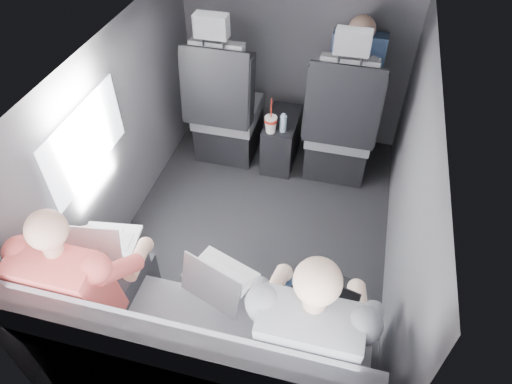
% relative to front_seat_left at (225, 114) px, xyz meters
% --- Properties ---
extents(floor, '(2.60, 2.60, 0.00)m').
position_rel_front_seat_left_xyz_m(floor, '(0.45, -0.84, -0.40)').
color(floor, black).
rests_on(floor, ground).
extents(ceiling, '(2.60, 2.60, 0.00)m').
position_rel_front_seat_left_xyz_m(ceiling, '(0.45, -0.84, 0.95)').
color(ceiling, '#B2B2AD').
rests_on(ceiling, panel_back).
extents(panel_left, '(0.02, 2.60, 1.35)m').
position_rel_front_seat_left_xyz_m(panel_left, '(-0.45, -0.84, 0.27)').
color(panel_left, '#56565B').
rests_on(panel_left, floor).
extents(panel_right, '(0.02, 2.60, 1.35)m').
position_rel_front_seat_left_xyz_m(panel_right, '(1.35, -0.84, 0.27)').
color(panel_right, '#56565B').
rests_on(panel_right, floor).
extents(panel_front, '(1.80, 0.02, 1.35)m').
position_rel_front_seat_left_xyz_m(panel_front, '(0.45, 0.46, 0.27)').
color(panel_front, '#56565B').
rests_on(panel_front, floor).
extents(panel_back, '(1.80, 0.02, 1.35)m').
position_rel_front_seat_left_xyz_m(panel_back, '(0.45, -2.14, 0.27)').
color(panel_back, '#56565B').
rests_on(panel_back, floor).
extents(side_window, '(0.02, 0.75, 0.42)m').
position_rel_front_seat_left_xyz_m(side_window, '(-0.43, -1.14, 0.50)').
color(side_window, white).
rests_on(side_window, panel_left).
extents(seatbelt, '(0.35, 0.11, 0.59)m').
position_rel_front_seat_left_xyz_m(seatbelt, '(0.90, -0.17, 0.40)').
color(seatbelt, black).
rests_on(seatbelt, front_seat_right).
extents(front_seat_left, '(0.52, 0.58, 1.26)m').
position_rel_front_seat_left_xyz_m(front_seat_left, '(0.00, 0.00, 0.00)').
color(front_seat_left, black).
rests_on(front_seat_left, floor).
extents(front_seat_right, '(0.52, 0.58, 1.26)m').
position_rel_front_seat_left_xyz_m(front_seat_right, '(0.90, 0.00, 0.00)').
color(front_seat_right, black).
rests_on(front_seat_right, floor).
extents(center_console, '(0.24, 0.48, 0.41)m').
position_rel_front_seat_left_xyz_m(center_console, '(0.45, 0.04, -0.20)').
color(center_console, black).
rests_on(center_console, floor).
extents(rear_bench, '(1.60, 0.57, 0.92)m').
position_rel_front_seat_left_xyz_m(rear_bench, '(0.45, -1.90, -0.09)').
color(rear_bench, slate).
rests_on(rear_bench, floor).
extents(soda_cup, '(0.09, 0.09, 0.29)m').
position_rel_front_seat_left_xyz_m(soda_cup, '(0.40, -0.14, 0.07)').
color(soda_cup, white).
rests_on(soda_cup, center_console).
extents(water_bottle, '(0.05, 0.05, 0.15)m').
position_rel_front_seat_left_xyz_m(water_bottle, '(0.48, -0.11, 0.07)').
color(water_bottle, '#ABCAE7').
rests_on(water_bottle, center_console).
extents(laptop_white, '(0.33, 0.32, 0.23)m').
position_rel_front_seat_left_xyz_m(laptop_white, '(-0.16, -1.58, 0.23)').
color(laptop_white, white).
rests_on(laptop_white, passenger_rear_left).
extents(laptop_silver, '(0.38, 0.39, 0.23)m').
position_rel_front_seat_left_xyz_m(laptop_silver, '(0.48, -1.66, 0.23)').
color(laptop_silver, '#BABABF').
rests_on(laptop_silver, rear_bench).
extents(laptop_black, '(0.34, 0.33, 0.22)m').
position_rel_front_seat_left_xyz_m(laptop_black, '(0.99, -1.60, 0.23)').
color(laptop_black, black).
rests_on(laptop_black, passenger_rear_right).
extents(passenger_rear_left, '(0.48, 0.60, 1.18)m').
position_rel_front_seat_left_xyz_m(passenger_rear_left, '(-0.11, -1.81, 0.21)').
color(passenger_rear_left, '#2F2E33').
rests_on(passenger_rear_left, rear_bench).
extents(passenger_rear_right, '(0.50, 0.62, 1.22)m').
position_rel_front_seat_left_xyz_m(passenger_rear_right, '(0.96, -1.81, 0.23)').
color(passenger_rear_right, navy).
rests_on(passenger_rear_right, rear_bench).
extents(passenger_front_right, '(0.38, 0.38, 0.74)m').
position_rel_front_seat_left_xyz_m(passenger_front_right, '(0.93, 0.26, 0.34)').
color(passenger_front_right, navy).
rests_on(passenger_front_right, front_seat_right).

